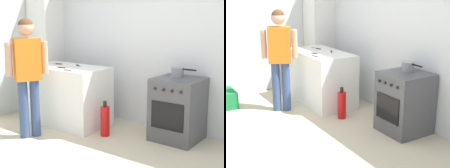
# 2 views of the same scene
# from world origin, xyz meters

# --- Properties ---
(back_wall) EXTENTS (6.00, 0.10, 2.60)m
(back_wall) POSITION_xyz_m (0.00, 1.95, 1.30)
(back_wall) COLOR silver
(back_wall) RESTS_ON ground
(counter_unit) EXTENTS (1.30, 0.70, 0.90)m
(counter_unit) POSITION_xyz_m (-1.35, 1.20, 0.45)
(counter_unit) COLOR white
(counter_unit) RESTS_ON ground
(oven_left) EXTENTS (0.61, 0.62, 0.85)m
(oven_left) POSITION_xyz_m (0.35, 1.58, 0.43)
(oven_left) COLOR #4C4C51
(oven_left) RESTS_ON ground
(pot) EXTENTS (0.35, 0.17, 0.13)m
(pot) POSITION_xyz_m (0.29, 1.66, 0.92)
(pot) COLOR gray
(pot) RESTS_ON oven_left
(knife_paring) EXTENTS (0.20, 0.12, 0.01)m
(knife_paring) POSITION_xyz_m (-1.22, 1.34, 0.91)
(knife_paring) COLOR silver
(knife_paring) RESTS_ON counter_unit
(knife_carving) EXTENTS (0.30, 0.19, 0.01)m
(knife_carving) POSITION_xyz_m (-1.35, 0.97, 0.90)
(knife_carving) COLOR silver
(knife_carving) RESTS_ON counter_unit
(knife_utility) EXTENTS (0.25, 0.08, 0.01)m
(knife_utility) POSITION_xyz_m (-1.65, 1.27, 0.90)
(knife_utility) COLOR silver
(knife_utility) RESTS_ON counter_unit
(knife_chef) EXTENTS (0.29, 0.17, 0.01)m
(knife_chef) POSITION_xyz_m (-0.98, 0.97, 0.90)
(knife_chef) COLOR silver
(knife_chef) RESTS_ON counter_unit
(person) EXTENTS (0.33, 0.52, 1.63)m
(person) POSITION_xyz_m (-1.34, 0.45, 0.97)
(person) COLOR #384C7A
(person) RESTS_ON ground
(fire_extinguisher) EXTENTS (0.13, 0.13, 0.50)m
(fire_extinguisher) POSITION_xyz_m (-0.52, 1.10, 0.22)
(fire_extinguisher) COLOR red
(fire_extinguisher) RESTS_ON ground
(larder_cabinet) EXTENTS (0.48, 0.44, 2.00)m
(larder_cabinet) POSITION_xyz_m (-2.30, 1.68, 1.00)
(larder_cabinet) COLOR white
(larder_cabinet) RESTS_ON ground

